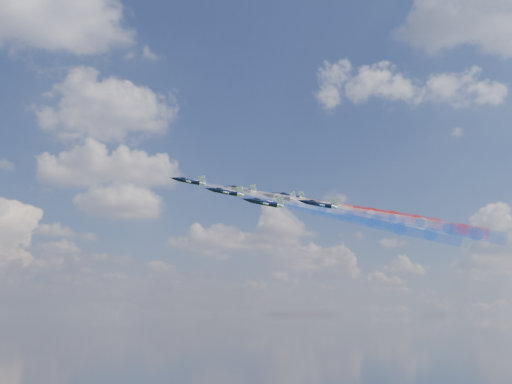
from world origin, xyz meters
name	(u,v)px	position (x,y,z in m)	size (l,w,h in m)	color
jet_lead	(189,181)	(-36.87, -11.62, 162.23)	(8.46, 10.58, 2.82)	black
trail_lead	(277,198)	(-15.52, -23.32, 157.10)	(3.53, 40.43, 3.53)	white
jet_inner_left	(226,192)	(-31.25, -25.94, 156.87)	(8.46, 10.58, 2.82)	black
trail_inner_left	(322,210)	(-9.90, -37.65, 151.74)	(3.53, 40.43, 3.53)	blue
jet_inner_right	(241,189)	(-20.67, -9.14, 161.75)	(8.46, 10.58, 2.82)	black
trail_inner_right	(325,205)	(0.69, -20.84, 156.63)	(3.53, 40.43, 3.53)	red
jet_outer_left	(264,203)	(-26.72, -40.11, 151.88)	(8.46, 10.58, 2.82)	black
trail_outer_left	(371,223)	(-5.36, -51.82, 146.76)	(3.53, 40.43, 3.53)	blue
jet_center_third	(279,197)	(-14.63, -22.60, 157.48)	(8.46, 10.58, 2.82)	black
trail_center_third	(371,214)	(6.72, -34.30, 152.36)	(3.53, 40.43, 3.53)	white
jet_outer_right	(290,196)	(-3.29, -5.97, 161.78)	(8.46, 10.58, 2.82)	black
trail_outer_right	(371,211)	(18.07, -17.67, 156.66)	(3.53, 40.43, 3.53)	red
jet_rear_left	(319,204)	(-10.65, -37.53, 153.18)	(8.46, 10.58, 2.82)	black
trail_rear_left	(420,223)	(10.71, -49.24, 148.06)	(3.53, 40.43, 3.53)	blue
jet_rear_right	(325,204)	(0.83, -20.56, 157.16)	(8.46, 10.58, 2.82)	black
trail_rear_right	(414,220)	(22.19, -32.27, 152.04)	(3.53, 40.43, 3.53)	red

